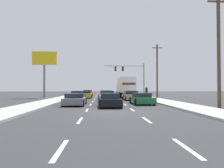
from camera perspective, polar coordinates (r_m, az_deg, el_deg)
ground_plane at (r=39.21m, az=-1.99°, el=-3.55°), size 140.00×140.00×0.00m
sidewalk_right at (r=34.98m, az=9.20°, el=-3.71°), size 2.88×80.00×0.14m
sidewalk_left at (r=34.75m, az=-12.98°, el=-3.71°), size 2.88×80.00×0.14m
lane_markings at (r=35.62m, az=-1.90°, el=-3.78°), size 3.54×62.00×0.01m
car_blue at (r=40.75m, az=-6.70°, el=-2.64°), size 2.01×4.18×1.28m
car_yellow at (r=34.59m, az=-7.10°, el=-2.92°), size 1.94×4.15×1.20m
car_navy at (r=27.23m, az=-9.27°, el=-3.33°), size 2.04×4.37×1.28m
car_gray at (r=20.40m, az=-10.08°, el=-4.21°), size 2.00×4.62×1.14m
car_red at (r=38.99m, az=-1.85°, el=-2.73°), size 1.96×4.32×1.24m
car_orange at (r=30.86m, az=-1.82°, el=-3.07°), size 2.17×4.71×1.32m
car_silver at (r=24.41m, az=-1.44°, el=-3.58°), size 1.91×4.22×1.33m
car_black at (r=18.38m, az=-0.67°, el=-4.53°), size 1.99×4.45×1.20m
box_truck at (r=35.94m, az=3.69°, el=-0.61°), size 2.68×8.42×3.41m
car_tan at (r=28.60m, az=5.23°, el=-3.24°), size 1.98×4.09×1.27m
car_green at (r=21.47m, az=8.17°, el=-4.10°), size 2.13×4.08×1.14m
traffic_signal_mast at (r=45.07m, az=4.31°, el=3.42°), size 8.74×0.69×7.02m
utility_pole_near at (r=19.45m, az=27.25°, el=8.50°), size 1.80×0.28×9.42m
utility_pole_mid at (r=37.81m, az=12.28°, el=3.76°), size 1.80×0.28×9.44m
roadside_billboard at (r=38.38m, az=-18.07°, el=5.15°), size 4.28×0.36×8.07m
pedestrian_near_corner at (r=33.75m, az=9.45°, el=-2.18°), size 0.38×0.38×1.76m
pedestrian_mid_block at (r=34.84m, az=9.43°, el=-2.14°), size 0.38×0.38×1.77m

